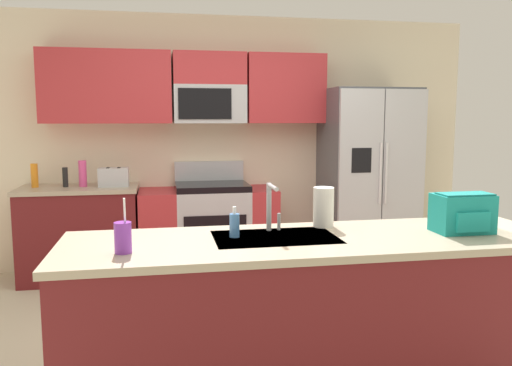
# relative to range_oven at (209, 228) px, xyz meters

# --- Properties ---
(ground_plane) EXTENTS (9.00, 9.00, 0.00)m
(ground_plane) POSITION_rel_range_oven_xyz_m (0.27, -1.80, -0.44)
(ground_plane) COLOR beige
(ground_plane) RESTS_ON ground
(kitchen_wall_unit) EXTENTS (5.20, 0.43, 2.60)m
(kitchen_wall_unit) POSITION_rel_range_oven_xyz_m (0.13, 0.28, 1.03)
(kitchen_wall_unit) COLOR beige
(kitchen_wall_unit) RESTS_ON ground
(back_counter) EXTENTS (1.11, 0.63, 0.90)m
(back_counter) POSITION_rel_range_oven_xyz_m (-1.24, -0.00, 0.01)
(back_counter) COLOR maroon
(back_counter) RESTS_ON ground
(range_oven) EXTENTS (1.36, 0.61, 1.10)m
(range_oven) POSITION_rel_range_oven_xyz_m (0.00, 0.00, 0.00)
(range_oven) COLOR #B7BABF
(range_oven) RESTS_ON ground
(refrigerator) EXTENTS (0.90, 0.76, 1.85)m
(refrigerator) POSITION_rel_range_oven_xyz_m (1.67, -0.07, 0.48)
(refrigerator) COLOR #4C4F54
(refrigerator) RESTS_ON ground
(island_counter) EXTENTS (2.53, 0.81, 0.90)m
(island_counter) POSITION_rel_range_oven_xyz_m (0.25, -2.44, 0.01)
(island_counter) COLOR maroon
(island_counter) RESTS_ON ground
(toaster) EXTENTS (0.28, 0.16, 0.18)m
(toaster) POSITION_rel_range_oven_xyz_m (-0.91, -0.05, 0.55)
(toaster) COLOR #B7BABF
(toaster) RESTS_ON back_counter
(pepper_mill) EXTENTS (0.05, 0.05, 0.19)m
(pepper_mill) POSITION_rel_range_oven_xyz_m (-1.36, -0.00, 0.55)
(pepper_mill) COLOR black
(pepper_mill) RESTS_ON back_counter
(bottle_pink) EXTENTS (0.07, 0.07, 0.25)m
(bottle_pink) POSITION_rel_range_oven_xyz_m (-1.20, -0.00, 0.58)
(bottle_pink) COLOR #EA4C93
(bottle_pink) RESTS_ON back_counter
(bottle_orange) EXTENTS (0.06, 0.06, 0.23)m
(bottle_orange) POSITION_rel_range_oven_xyz_m (-1.64, 0.02, 0.57)
(bottle_orange) COLOR orange
(bottle_orange) RESTS_ON back_counter
(sink_faucet) EXTENTS (0.09, 0.21, 0.28)m
(sink_faucet) POSITION_rel_range_oven_xyz_m (0.16, -2.25, 0.62)
(sink_faucet) COLOR #B7BABF
(sink_faucet) RESTS_ON island_counter
(drink_cup_purple) EXTENTS (0.08, 0.08, 0.27)m
(drink_cup_purple) POSITION_rel_range_oven_xyz_m (-0.65, -2.58, 0.53)
(drink_cup_purple) COLOR purple
(drink_cup_purple) RESTS_ON island_counter
(soap_dispenser) EXTENTS (0.06, 0.06, 0.17)m
(soap_dispenser) POSITION_rel_range_oven_xyz_m (-0.07, -2.35, 0.53)
(soap_dispenser) COLOR #4C8CD8
(soap_dispenser) RESTS_ON island_counter
(paper_towel_roll) EXTENTS (0.12, 0.12, 0.24)m
(paper_towel_roll) POSITION_rel_range_oven_xyz_m (0.50, -2.17, 0.58)
(paper_towel_roll) COLOR white
(paper_towel_roll) RESTS_ON island_counter
(backpack) EXTENTS (0.32, 0.22, 0.23)m
(backpack) POSITION_rel_range_oven_xyz_m (1.24, -2.47, 0.57)
(backpack) COLOR teal
(backpack) RESTS_ON island_counter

